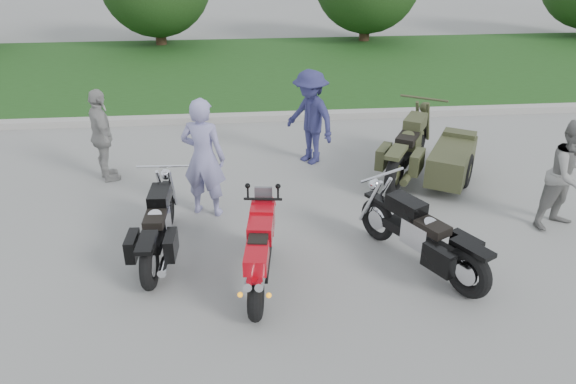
{
  "coord_description": "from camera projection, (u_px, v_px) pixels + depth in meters",
  "views": [
    {
      "loc": [
        -0.43,
        -6.11,
        4.34
      ],
      "look_at": [
        0.19,
        0.8,
        0.8
      ],
      "focal_mm": 35.0,
      "sensor_mm": 36.0,
      "label": 1
    }
  ],
  "objects": [
    {
      "name": "person_denim",
      "position": [
        310.0,
        117.0,
        10.3
      ],
      "size": [
        1.2,
        1.31,
        1.76
      ],
      "primitive_type": "imported",
      "rotation": [
        0.0,
        0.0,
        -0.95
      ],
      "color": "navy",
      "rests_on": "ground"
    },
    {
      "name": "ground",
      "position": [
        279.0,
        274.0,
        7.43
      ],
      "size": [
        80.0,
        80.0,
        0.0
      ],
      "primitive_type": "plane",
      "color": "gray",
      "rests_on": "ground"
    },
    {
      "name": "person_back",
      "position": [
        102.0,
        136.0,
        9.64
      ],
      "size": [
        0.75,
        1.04,
        1.64
      ],
      "primitive_type": "imported",
      "rotation": [
        0.0,
        0.0,
        1.99
      ],
      "color": "#9C9A96",
      "rests_on": "ground"
    },
    {
      "name": "person_stripe",
      "position": [
        203.0,
        158.0,
        8.49
      ],
      "size": [
        0.79,
        0.64,
        1.88
      ],
      "primitive_type": "imported",
      "rotation": [
        0.0,
        0.0,
        2.82
      ],
      "color": "#8D8ABC",
      "rests_on": "ground"
    },
    {
      "name": "curb",
      "position": [
        259.0,
        117.0,
        12.72
      ],
      "size": [
        60.0,
        0.3,
        0.15
      ],
      "primitive_type": "cube",
      "color": "#A29F98",
      "rests_on": "ground"
    },
    {
      "name": "cruiser_left",
      "position": [
        158.0,
        230.0,
        7.6
      ],
      "size": [
        0.38,
        2.19,
        0.84
      ],
      "rotation": [
        0.0,
        0.0,
        -0.05
      ],
      "color": "black",
      "rests_on": "ground"
    },
    {
      "name": "person_grey",
      "position": [
        570.0,
        175.0,
        8.18
      ],
      "size": [
        0.99,
        0.89,
        1.68
      ],
      "primitive_type": "imported",
      "rotation": [
        0.0,
        0.0,
        0.37
      ],
      "color": "gray",
      "rests_on": "ground"
    },
    {
      "name": "sportbike_red",
      "position": [
        260.0,
        252.0,
        6.95
      ],
      "size": [
        0.46,
        1.86,
        0.88
      ],
      "rotation": [
        0.0,
        0.0,
        -0.13
      ],
      "color": "black",
      "rests_on": "ground"
    },
    {
      "name": "cruiser_sidecar",
      "position": [
        433.0,
        157.0,
        9.73
      ],
      "size": [
        1.97,
        2.4,
        0.99
      ],
      "rotation": [
        0.0,
        0.0,
        -0.52
      ],
      "color": "black",
      "rests_on": "ground"
    },
    {
      "name": "grass_strip",
      "position": [
        253.0,
        70.0,
        16.4
      ],
      "size": [
        60.0,
        8.0,
        0.14
      ],
      "primitive_type": "cube",
      "color": "#22521C",
      "rests_on": "ground"
    },
    {
      "name": "cruiser_right",
      "position": [
        426.0,
        239.0,
        7.35
      ],
      "size": [
        1.25,
        2.05,
        0.88
      ],
      "rotation": [
        0.0,
        0.0,
        0.51
      ],
      "color": "black",
      "rests_on": "ground"
    }
  ]
}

